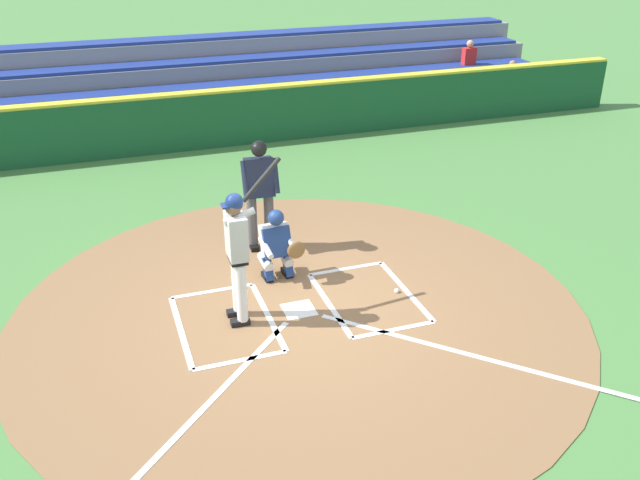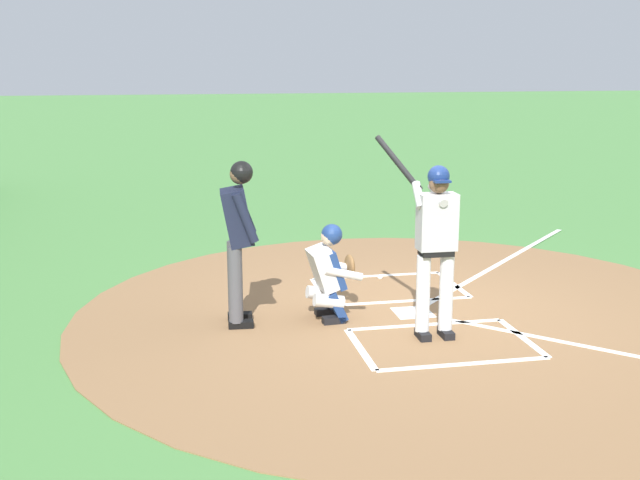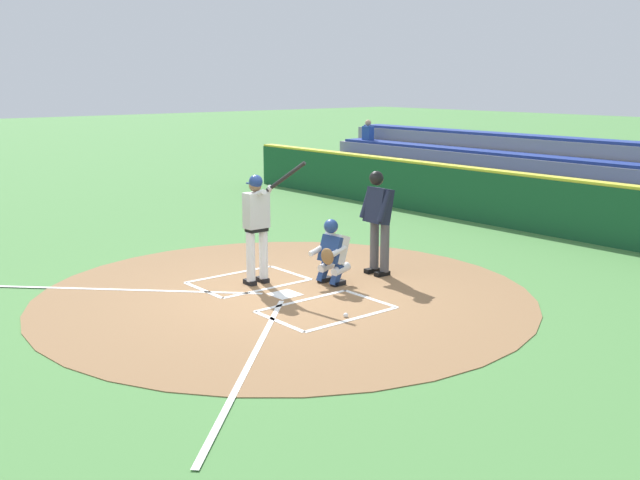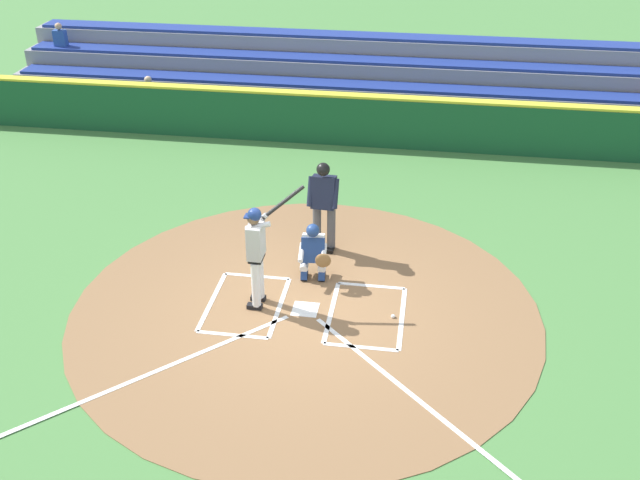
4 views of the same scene
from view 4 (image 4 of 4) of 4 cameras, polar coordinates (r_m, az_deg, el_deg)
name	(u,v)px [view 4 (image 4 of 4)]	position (r m, az deg, el deg)	size (l,w,h in m)	color
ground_plane	(305,310)	(12.96, -1.12, -5.30)	(120.00, 120.00, 0.00)	#4C8442
dirt_circle	(305,310)	(12.95, -1.12, -5.28)	(8.00, 8.00, 0.01)	olive
home_plate_and_chalk	(296,340)	(12.25, -1.82, -7.58)	(7.93, 4.91, 0.01)	white
batter	(257,250)	(12.54, -4.79, -0.73)	(0.93, 0.70, 2.13)	white
catcher	(314,251)	(13.48, -0.48, -0.81)	(0.62, 0.61, 1.13)	black
plate_umpire	(324,201)	(14.14, 0.28, 3.00)	(0.60, 0.43, 1.86)	#4C4C51
baseball	(393,316)	(12.80, 5.54, -5.76)	(0.07, 0.07, 0.07)	white
backstop_wall	(355,120)	(19.28, 2.69, 9.07)	(22.00, 0.36, 1.31)	#19512D
bleacher_stand	(366,84)	(21.80, 3.51, 11.66)	(20.00, 3.40, 2.10)	gray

